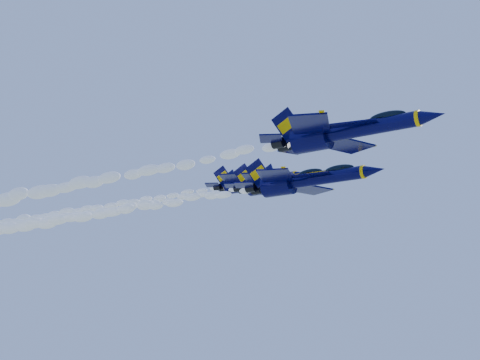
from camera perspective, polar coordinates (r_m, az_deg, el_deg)
The scene contains 8 objects.
jet_lead at distance 66.67m, azimuth 8.85°, elevation 4.11°, with size 17.62×14.45×6.55m.
smoke_trail_jet_lead at distance 86.32m, azimuth -13.06°, elevation -0.25°, with size 55.61×2.25×2.02m, color white.
jet_second at distance 79.85m, azimuth 5.51°, elevation -0.01°, with size 17.71×14.53×6.58m.
smoke_trail_jet_second at distance 100.47m, azimuth -12.72°, elevation -2.95°, with size 55.61×2.26×2.03m, color white.
jet_third at distance 89.31m, azimuth 3.62°, elevation -0.13°, with size 16.46×13.50×6.12m.
smoke_trail_jet_third at distance 109.97m, azimuth -12.45°, elevation -2.75°, with size 55.61×2.10×1.89m, color white.
jet_fourth at distance 102.50m, azimuth 1.31°, elevation -0.12°, with size 16.46×13.50×6.12m.
smoke_trail_jet_fourth at distance 123.69m, azimuth -12.61°, elevation -2.45°, with size 55.61×2.10×1.89m, color white.
Camera 1 is at (38.30, -69.89, 131.12)m, focal length 50.00 mm.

